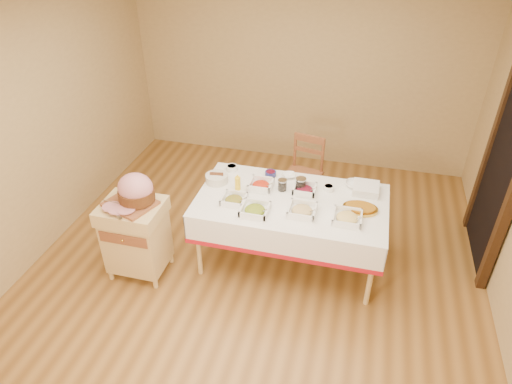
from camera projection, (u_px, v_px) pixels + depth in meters
room_shell at (253, 162)px, 3.89m from camera, size 5.00×5.00×5.00m
doorway at (505, 162)px, 4.26m from camera, size 0.09×1.10×2.20m
dining_table at (291, 213)px, 4.46m from camera, size 1.82×1.02×0.76m
butcher_cart at (136, 234)px, 4.40m from camera, size 0.57×0.49×0.81m
dining_chair at (304, 173)px, 5.35m from camera, size 0.47×0.46×0.89m
ham_on_board at (135, 192)px, 4.15m from camera, size 0.47×0.44×0.31m
serving_dish_a at (234, 200)px, 4.31m from camera, size 0.23×0.22×0.10m
serving_dish_b at (255, 210)px, 4.17m from camera, size 0.25×0.25×0.10m
serving_dish_c at (302, 210)px, 4.17m from camera, size 0.25×0.25×0.10m
serving_dish_d at (347, 218)px, 4.08m from camera, size 0.26×0.26×0.10m
serving_dish_e at (261, 185)px, 4.52m from camera, size 0.24×0.23×0.11m
serving_dish_f at (305, 189)px, 4.46m from camera, size 0.23×0.22×0.10m
small_bowl_left at (232, 168)px, 4.81m from camera, size 0.12×0.12×0.05m
small_bowl_mid at (271, 173)px, 4.72m from camera, size 0.12×0.12×0.05m
small_bowl_right at (329, 188)px, 4.49m from camera, size 0.10×0.10×0.05m
bowl_white_imported at (289, 176)px, 4.70m from camera, size 0.18×0.18×0.03m
bowl_small_imported at (354, 184)px, 4.55m from camera, size 0.18×0.18×0.05m
preserve_jar_left at (282, 185)px, 4.48m from camera, size 0.09×0.09×0.12m
preserve_jar_right at (301, 185)px, 4.48m from camera, size 0.11×0.11×0.13m
mustard_bottle at (238, 183)px, 4.48m from camera, size 0.06×0.06×0.17m
bread_basket at (217, 178)px, 4.61m from camera, size 0.23×0.23×0.10m
plate_stack at (366, 188)px, 4.46m from camera, size 0.25×0.25×0.07m
brass_platter at (360, 208)px, 4.22m from camera, size 0.33×0.23×0.04m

